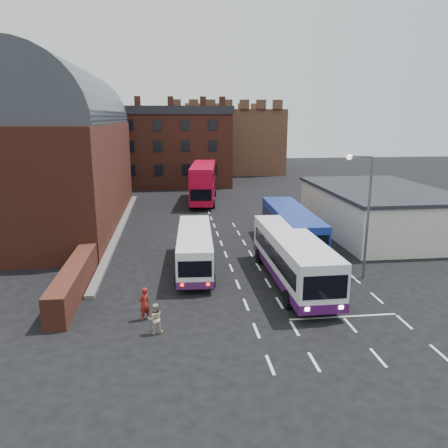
{
  "coord_description": "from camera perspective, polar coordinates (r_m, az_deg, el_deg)",
  "views": [
    {
      "loc": [
        -4.05,
        -24.0,
        10.61
      ],
      "look_at": [
        0.0,
        10.0,
        2.2
      ],
      "focal_mm": 35.0,
      "sensor_mm": 36.0,
      "label": 1
    }
  ],
  "objects": [
    {
      "name": "street_lamp",
      "position": [
        29.88,
        17.84,
        2.33
      ],
      "size": [
        1.59,
        0.79,
        8.3
      ],
      "rotation": [
        0.0,
        0.0,
        -0.38
      ],
      "color": "#535559",
      "rests_on": "ground"
    },
    {
      "name": "brick_terrace",
      "position": [
        70.21,
        -8.48,
        9.48
      ],
      "size": [
        22.0,
        10.0,
        11.0
      ],
      "primitive_type": "cube",
      "color": "brown",
      "rests_on": "ground"
    },
    {
      "name": "forecourt_wall",
      "position": [
        28.43,
        -18.99,
        -6.96
      ],
      "size": [
        1.2,
        10.0,
        1.8
      ],
      "primitive_type": "cube",
      "color": "#602B1E",
      "rests_on": "ground"
    },
    {
      "name": "ground",
      "position": [
        26.55,
        2.59,
        -9.77
      ],
      "size": [
        180.0,
        180.0,
        0.0
      ],
      "primitive_type": "plane",
      "color": "black"
    },
    {
      "name": "pedestrian_red",
      "position": [
        24.05,
        -10.36,
        -10.2
      ],
      "size": [
        0.8,
        0.77,
        1.84
      ],
      "primitive_type": "imported",
      "rotation": [
        0.0,
        0.0,
        3.86
      ],
      "color": "maroon",
      "rests_on": "ground"
    },
    {
      "name": "cream_building",
      "position": [
        43.34,
        19.44,
        1.76
      ],
      "size": [
        10.4,
        16.4,
        4.25
      ],
      "color": "beige",
      "rests_on": "ground"
    },
    {
      "name": "bus_white_inbound",
      "position": [
        28.69,
        8.97,
        -4.01
      ],
      "size": [
        3.11,
        11.93,
        3.25
      ],
      "rotation": [
        0.0,
        0.0,
        3.15
      ],
      "color": "silver",
      "rests_on": "ground"
    },
    {
      "name": "castle_keep",
      "position": [
        90.68,
        -0.43,
        10.89
      ],
      "size": [
        22.0,
        22.0,
        12.0
      ],
      "primitive_type": "cube",
      "color": "brown",
      "rests_on": "ground"
    },
    {
      "name": "bus_blue",
      "position": [
        36.28,
        8.76,
        -0.21
      ],
      "size": [
        3.31,
        12.05,
        3.26
      ],
      "rotation": [
        0.0,
        0.0,
        3.11
      ],
      "color": "navy",
      "rests_on": "ground"
    },
    {
      "name": "bus_white_outbound",
      "position": [
        31.17,
        -3.84,
        -2.97
      ],
      "size": [
        2.96,
        10.26,
        2.77
      ],
      "rotation": [
        0.0,
        0.0,
        -0.05
      ],
      "color": "white",
      "rests_on": "ground"
    },
    {
      "name": "railway_station",
      "position": [
        46.53,
        -21.31,
        9.21
      ],
      "size": [
        12.0,
        28.0,
        16.0
      ],
      "color": "#602B1E",
      "rests_on": "ground"
    },
    {
      "name": "pedestrian_beige",
      "position": [
        22.62,
        -9.0,
        -12.09
      ],
      "size": [
        0.88,
        0.75,
        1.6
      ],
      "primitive_type": "imported",
      "rotation": [
        0.0,
        0.0,
        3.34
      ],
      "color": "#D0B48F",
      "rests_on": "ground"
    },
    {
      "name": "bus_red_double",
      "position": [
        55.57,
        -2.72,
        5.47
      ],
      "size": [
        4.19,
        12.35,
        4.84
      ],
      "rotation": [
        0.0,
        0.0,
        3.02
      ],
      "color": "red",
      "rests_on": "ground"
    }
  ]
}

